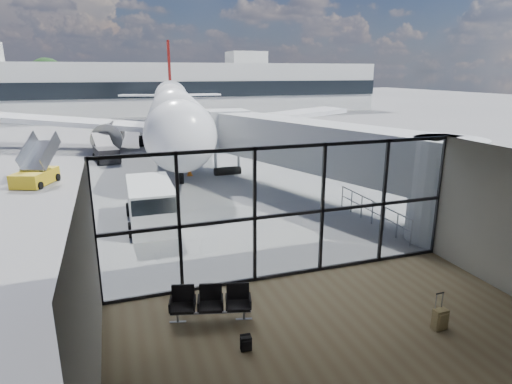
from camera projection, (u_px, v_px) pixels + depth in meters
ground at (158, 130)px, 51.05m from camera, size 220.00×220.00×0.00m
lounge_shell at (374, 261)px, 9.50m from camera, size 12.02×8.01×4.51m
glass_curtain_wall at (289, 213)px, 13.99m from camera, size 12.10×0.12×4.50m
jet_bridge at (324, 152)px, 21.81m from camera, size 8.00×16.50×4.33m
apron_railing at (372, 209)px, 19.32m from camera, size 0.06×5.46×1.11m
far_terminal at (138, 87)px, 69.75m from camera, size 80.00×12.20×11.00m
tree_4 at (9, 80)px, 72.31m from camera, size 5.61×5.61×8.07m
tree_5 at (47, 76)px, 73.99m from camera, size 6.27×6.27×9.03m
seating_row at (211, 301)px, 11.90m from camera, size 2.25×1.13×1.00m
backpack at (246, 343)px, 10.62m from camera, size 0.29×0.27×0.41m
suitcase at (440, 319)px, 11.45m from camera, size 0.39×0.29×1.04m
airliner at (174, 110)px, 40.35m from camera, size 35.03×40.75×10.52m
service_van at (151, 204)px, 19.15m from camera, size 2.19×4.42×1.91m
belt_loader at (106, 153)px, 32.92m from camera, size 2.12×4.40×1.95m
mobile_stairs at (36, 175)px, 26.19m from camera, size 2.75×3.80×2.44m
traffic_cone_b at (162, 182)px, 25.55m from camera, size 0.46×0.46×0.65m
traffic_cone_c at (190, 172)px, 28.49m from camera, size 0.38×0.38×0.54m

